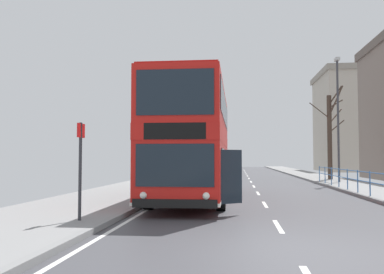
# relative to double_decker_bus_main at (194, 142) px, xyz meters

# --- Properties ---
(ground) EXTENTS (15.80, 140.00, 0.20)m
(ground) POSITION_rel_double_decker_bus_main_xyz_m (2.02, -8.61, -2.30)
(ground) COLOR #424247
(double_decker_bus_main) EXTENTS (3.23, 10.73, 4.47)m
(double_decker_bus_main) POSITION_rel_double_decker_bus_main_xyz_m (0.00, 0.00, 0.00)
(double_decker_bus_main) COLOR red
(double_decker_bus_main) RESTS_ON ground
(pedestrian_railing_far_kerb) EXTENTS (0.05, 20.80, 1.02)m
(pedestrian_railing_far_kerb) POSITION_rel_double_decker_bus_main_xyz_m (7.19, 1.16, -1.52)
(pedestrian_railing_far_kerb) COLOR #386BA8
(pedestrian_railing_far_kerb) RESTS_ON ground
(bus_stop_sign_near) EXTENTS (0.08, 0.44, 2.46)m
(bus_stop_sign_near) POSITION_rel_double_decker_bus_main_xyz_m (-2.21, -6.51, -0.67)
(bus_stop_sign_near) COLOR #2D2D33
(bus_stop_sign_near) RESTS_ON ground
(street_lamp_far_side) EXTENTS (0.28, 0.60, 8.18)m
(street_lamp_far_side) POSITION_rel_double_decker_bus_main_xyz_m (8.37, 11.20, 2.51)
(street_lamp_far_side) COLOR #38383D
(street_lamp_far_side) RESTS_ON ground
(bare_tree_far_00) EXTENTS (2.74, 2.07, 6.80)m
(bare_tree_far_00) POSITION_rel_double_decker_bus_main_xyz_m (8.60, 14.57, 1.19)
(bare_tree_far_00) COLOR #423328
(bare_tree_far_00) RESTS_ON ground
(background_building_00) EXTENTS (13.00, 11.20, 12.91)m
(background_building_00) POSITION_rel_double_decker_bus_main_xyz_m (18.93, 38.52, 4.14)
(background_building_00) COLOR #B2A899
(background_building_00) RESTS_ON ground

